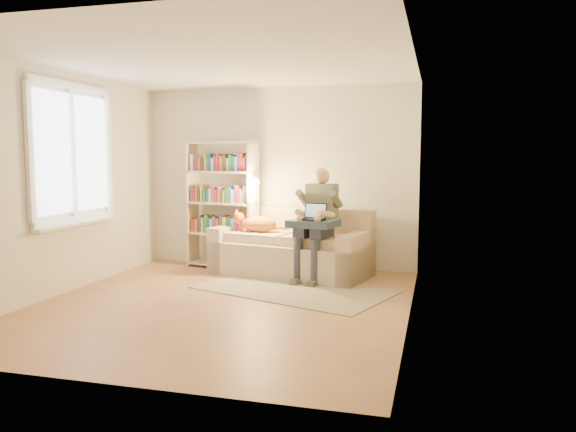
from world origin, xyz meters
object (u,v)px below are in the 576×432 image
(sofa, at_px, (292,251))
(person, at_px, (317,217))
(laptop, at_px, (313,216))
(bookshelf, at_px, (222,198))
(cat, at_px, (255,223))

(sofa, bearing_deg, person, -19.33)
(laptop, bearing_deg, sofa, 147.66)
(person, height_order, bookshelf, bookshelf)
(person, relative_size, bookshelf, 0.80)
(person, xyz_separation_m, cat, (-0.94, 0.22, -0.14))
(bookshelf, bearing_deg, cat, -6.07)
(sofa, distance_m, laptop, 0.75)
(sofa, distance_m, cat, 0.64)
(laptop, height_order, bookshelf, bookshelf)
(person, relative_size, laptop, 4.23)
(person, bearing_deg, bookshelf, 176.89)
(laptop, xyz_separation_m, bookshelf, (-1.46, 0.52, 0.16))
(sofa, xyz_separation_m, bookshelf, (-1.08, 0.15, 0.69))
(cat, height_order, bookshelf, bookshelf)
(sofa, distance_m, person, 0.69)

